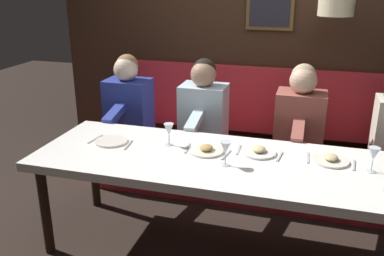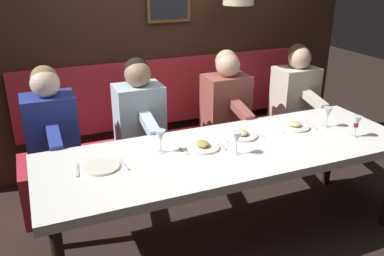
{
  "view_description": "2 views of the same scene",
  "coord_description": "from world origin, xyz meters",
  "px_view_note": "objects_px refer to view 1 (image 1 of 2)",
  "views": [
    {
      "loc": [
        -2.53,
        -0.48,
        1.89
      ],
      "look_at": [
        0.05,
        0.27,
        0.92
      ],
      "focal_mm": 39.23,
      "sensor_mm": 36.0,
      "label": 1
    },
    {
      "loc": [
        -2.28,
        1.25,
        1.95
      ],
      "look_at": [
        0.05,
        0.27,
        0.92
      ],
      "focal_mm": 37.84,
      "sensor_mm": 36.0,
      "label": 2
    }
  ],
  "objects_px": {
    "dining_table": "(229,168)",
    "wine_glass_1": "(226,149)",
    "wine_glass_3": "(169,130)",
    "wine_glass_2": "(374,155)",
    "diner_near": "(300,115)",
    "diner_far": "(128,100)",
    "diner_middle": "(203,107)"
  },
  "relations": [
    {
      "from": "dining_table",
      "to": "wine_glass_1",
      "type": "relative_size",
      "value": 16.28
    },
    {
      "from": "wine_glass_3",
      "to": "wine_glass_2",
      "type": "bearing_deg",
      "value": -92.67
    },
    {
      "from": "dining_table",
      "to": "diner_near",
      "type": "bearing_deg",
      "value": -25.3
    },
    {
      "from": "diner_far",
      "to": "wine_glass_3",
      "type": "distance_m",
      "value": 1.0
    },
    {
      "from": "dining_table",
      "to": "diner_middle",
      "type": "bearing_deg",
      "value": 25.05
    },
    {
      "from": "diner_near",
      "to": "diner_middle",
      "type": "xyz_separation_m",
      "value": [
        0.0,
        0.83,
        0.0
      ]
    },
    {
      "from": "wine_glass_2",
      "to": "diner_near",
      "type": "bearing_deg",
      "value": 30.41
    },
    {
      "from": "diner_far",
      "to": "wine_glass_2",
      "type": "distance_m",
      "value": 2.19
    },
    {
      "from": "dining_table",
      "to": "diner_far",
      "type": "relative_size",
      "value": 3.37
    },
    {
      "from": "diner_far",
      "to": "wine_glass_3",
      "type": "xyz_separation_m",
      "value": [
        -0.75,
        -0.66,
        0.04
      ]
    },
    {
      "from": "wine_glass_1",
      "to": "wine_glass_3",
      "type": "height_order",
      "value": "same"
    },
    {
      "from": "dining_table",
      "to": "diner_near",
      "type": "distance_m",
      "value": 0.98
    },
    {
      "from": "diner_middle",
      "to": "diner_far",
      "type": "xyz_separation_m",
      "value": [
        0.0,
        0.72,
        0.0
      ]
    },
    {
      "from": "wine_glass_1",
      "to": "wine_glass_3",
      "type": "relative_size",
      "value": 1.0
    },
    {
      "from": "wine_glass_1",
      "to": "diner_far",
      "type": "bearing_deg",
      "value": 49.13
    },
    {
      "from": "dining_table",
      "to": "wine_glass_1",
      "type": "distance_m",
      "value": 0.2
    },
    {
      "from": "diner_middle",
      "to": "wine_glass_2",
      "type": "bearing_deg",
      "value": -121.9
    },
    {
      "from": "dining_table",
      "to": "diner_middle",
      "type": "relative_size",
      "value": 3.37
    },
    {
      "from": "diner_far",
      "to": "dining_table",
      "type": "bearing_deg",
      "value": -127.87
    },
    {
      "from": "dining_table",
      "to": "wine_glass_3",
      "type": "bearing_deg",
      "value": 74.32
    },
    {
      "from": "diner_near",
      "to": "wine_glass_2",
      "type": "xyz_separation_m",
      "value": [
        -0.81,
        -0.48,
        0.04
      ]
    },
    {
      "from": "dining_table",
      "to": "wine_glass_2",
      "type": "height_order",
      "value": "wine_glass_2"
    },
    {
      "from": "diner_far",
      "to": "diner_near",
      "type": "bearing_deg",
      "value": -90.0
    },
    {
      "from": "wine_glass_1",
      "to": "wine_glass_2",
      "type": "relative_size",
      "value": 1.0
    },
    {
      "from": "diner_far",
      "to": "wine_glass_2",
      "type": "relative_size",
      "value": 4.82
    },
    {
      "from": "wine_glass_2",
      "to": "dining_table",
      "type": "bearing_deg",
      "value": 94.4
    },
    {
      "from": "diner_middle",
      "to": "wine_glass_1",
      "type": "distance_m",
      "value": 1.06
    },
    {
      "from": "diner_middle",
      "to": "wine_glass_1",
      "type": "bearing_deg",
      "value": -157.42
    },
    {
      "from": "wine_glass_3",
      "to": "diner_far",
      "type": "bearing_deg",
      "value": 41.48
    },
    {
      "from": "diner_middle",
      "to": "diner_far",
      "type": "relative_size",
      "value": 1.0
    },
    {
      "from": "diner_near",
      "to": "wine_glass_2",
      "type": "relative_size",
      "value": 4.82
    },
    {
      "from": "wine_glass_2",
      "to": "diner_far",
      "type": "bearing_deg",
      "value": 68.15
    }
  ]
}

